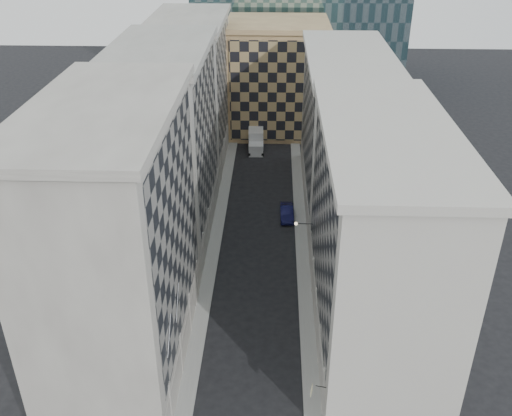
# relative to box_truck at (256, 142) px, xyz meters

# --- Properties ---
(sidewalk_west) EXTENTS (1.50, 100.00, 0.15)m
(sidewalk_west) POSITION_rel_box_truck_xyz_m (-3.97, -28.51, -1.34)
(sidewalk_west) COLOR gray
(sidewalk_west) RESTS_ON ground
(sidewalk_east) EXTENTS (1.50, 100.00, 0.15)m
(sidewalk_east) POSITION_rel_box_truck_xyz_m (6.53, -28.51, -1.34)
(sidewalk_east) COLOR gray
(sidewalk_east) RESTS_ON ground
(bldg_left_a) EXTENTS (10.80, 22.80, 23.70)m
(bldg_left_a) POSITION_rel_box_truck_xyz_m (-9.60, -47.51, 10.41)
(bldg_left_a) COLOR gray
(bldg_left_a) RESTS_ON ground
(bldg_left_b) EXTENTS (10.80, 22.80, 22.70)m
(bldg_left_b) POSITION_rel_box_truck_xyz_m (-9.60, -25.51, 9.91)
(bldg_left_b) COLOR gray
(bldg_left_b) RESTS_ON ground
(bldg_left_c) EXTENTS (10.80, 22.80, 21.70)m
(bldg_left_c) POSITION_rel_box_truck_xyz_m (-9.60, -3.51, 9.41)
(bldg_left_c) COLOR gray
(bldg_left_c) RESTS_ON ground
(bldg_right_a) EXTENTS (10.80, 26.80, 20.70)m
(bldg_right_a) POSITION_rel_box_truck_xyz_m (12.16, -43.51, 8.91)
(bldg_right_a) COLOR #BBB5AC
(bldg_right_a) RESTS_ON ground
(bldg_right_b) EXTENTS (10.80, 28.80, 19.70)m
(bldg_right_b) POSITION_rel_box_truck_xyz_m (12.18, -16.51, 8.44)
(bldg_right_b) COLOR #BBB5AC
(bldg_right_b) RESTS_ON ground
(tan_block) EXTENTS (16.80, 14.80, 18.80)m
(tan_block) POSITION_rel_box_truck_xyz_m (3.28, 9.39, 8.02)
(tan_block) COLOR #A68058
(tan_block) RESTS_ON ground
(flagpoles_left) EXTENTS (0.10, 6.33, 2.33)m
(flagpoles_left) POSITION_rel_box_truck_xyz_m (-4.62, -52.51, 6.59)
(flagpoles_left) COLOR gray
(flagpoles_left) RESTS_ON ground
(bracket_lamp) EXTENTS (1.98, 0.36, 0.36)m
(bracket_lamp) POSITION_rel_box_truck_xyz_m (5.66, -34.51, 4.79)
(bracket_lamp) COLOR black
(bracket_lamp) RESTS_ON ground
(box_truck) EXTENTS (2.63, 6.00, 3.24)m
(box_truck) POSITION_rel_box_truck_xyz_m (0.00, 0.00, 0.00)
(box_truck) COLOR silver
(box_truck) RESTS_ON ground
(dark_car) EXTENTS (1.79, 4.83, 1.58)m
(dark_car) POSITION_rel_box_truck_xyz_m (4.78, -22.48, -0.62)
(dark_car) COLOR #10113D
(dark_car) RESTS_ON ground
(shop_sign) EXTENTS (1.22, 0.72, 0.80)m
(shop_sign) POSITION_rel_box_truck_xyz_m (6.24, -55.51, 2.42)
(shop_sign) COLOR black
(shop_sign) RESTS_ON ground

